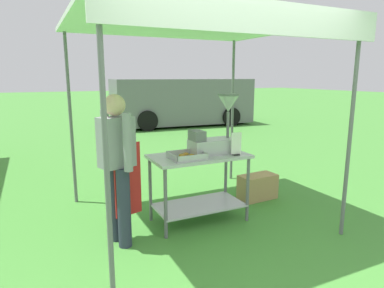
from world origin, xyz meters
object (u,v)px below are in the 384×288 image
object	(u,v)px
supply_crate	(258,187)
menu_sign	(236,145)
donut_fryer	(216,132)
van_grey	(181,101)
vendor	(118,162)
donut_cart	(199,174)
stall_canopy	(196,29)
donut_tray	(186,157)

from	to	relation	value
supply_crate	menu_sign	bearing A→B (deg)	-144.68
donut_fryer	van_grey	world-z (taller)	van_grey
menu_sign	vendor	size ratio (longest dim) A/B	0.17
supply_crate	donut_cart	bearing A→B (deg)	-164.53
stall_canopy	donut_tray	distance (m)	1.48
menu_sign	supply_crate	distance (m)	1.19
vendor	menu_sign	bearing A→B (deg)	-2.46
donut_cart	donut_tray	world-z (taller)	donut_tray
vendor	donut_cart	bearing A→B (deg)	8.10
supply_crate	van_grey	world-z (taller)	van_grey
menu_sign	stall_canopy	bearing A→B (deg)	142.36
van_grey	vendor	bearing A→B (deg)	-117.98
donut_tray	menu_sign	distance (m)	0.62
donut_cart	donut_fryer	size ratio (longest dim) A/B	1.63
donut_fryer	stall_canopy	bearing A→B (deg)	158.32
van_grey	menu_sign	bearing A→B (deg)	-109.41
stall_canopy	van_grey	world-z (taller)	stall_canopy
donut_fryer	donut_tray	bearing A→B (deg)	-168.22
donut_tray	van_grey	xyz separation A→B (m)	(3.46, 8.00, 0.01)
stall_canopy	donut_cart	size ratio (longest dim) A/B	2.38
donut_tray	supply_crate	xyz separation A→B (m)	(1.34, 0.40, -0.69)
menu_sign	supply_crate	bearing A→B (deg)	35.32
stall_canopy	vendor	distance (m)	1.77
menu_sign	donut_cart	bearing A→B (deg)	152.36
donut_tray	donut_cart	bearing A→B (deg)	22.73
donut_fryer	supply_crate	size ratio (longest dim) A/B	1.26
donut_cart	van_grey	size ratio (longest dim) A/B	0.23
donut_fryer	donut_cart	bearing A→B (deg)	-178.82
stall_canopy	donut_cart	xyz separation A→B (m)	(-0.00, -0.10, -1.72)
donut_cart	supply_crate	size ratio (longest dim) A/B	2.06
vendor	supply_crate	bearing A→B (deg)	12.01
supply_crate	donut_fryer	bearing A→B (deg)	-161.02
donut_cart	donut_fryer	xyz separation A→B (m)	(0.23, 0.00, 0.51)
stall_canopy	supply_crate	size ratio (longest dim) A/B	4.90
donut_fryer	van_grey	xyz separation A→B (m)	(3.02, 7.91, -0.23)
stall_canopy	menu_sign	distance (m)	1.44
stall_canopy	donut_tray	size ratio (longest dim) A/B	7.24
menu_sign	van_grey	size ratio (longest dim) A/B	0.05
donut_tray	menu_sign	world-z (taller)	menu_sign
vendor	stall_canopy	bearing A→B (deg)	13.37
supply_crate	stall_canopy	bearing A→B (deg)	-169.24
stall_canopy	van_grey	size ratio (longest dim) A/B	0.55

